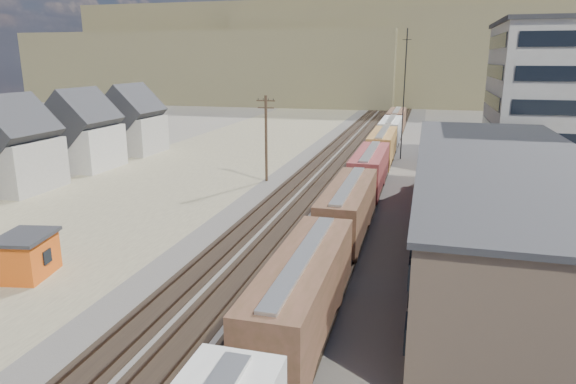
% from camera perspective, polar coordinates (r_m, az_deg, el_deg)
% --- Properties ---
extents(ballast_bed, '(18.00, 200.00, 0.06)m').
position_cam_1_polar(ballast_bed, '(66.30, 6.73, 2.32)').
color(ballast_bed, '#4C4742').
rests_on(ballast_bed, ground).
extents(dirt_yard, '(24.00, 180.00, 0.03)m').
position_cam_1_polar(dirt_yard, '(63.10, -12.96, 1.40)').
color(dirt_yard, '#786D52').
rests_on(dirt_yard, ground).
extents(asphalt_lot, '(26.00, 120.00, 0.04)m').
position_cam_1_polar(asphalt_lot, '(52.69, 28.50, -2.63)').
color(asphalt_lot, '#232326').
rests_on(asphalt_lot, ground).
extents(rail_tracks, '(11.40, 200.00, 0.24)m').
position_cam_1_polar(rail_tracks, '(66.36, 6.26, 2.42)').
color(rail_tracks, black).
rests_on(rail_tracks, ground).
extents(freight_train, '(3.00, 119.74, 4.46)m').
position_cam_1_polar(freight_train, '(47.37, 8.06, 0.74)').
color(freight_train, black).
rests_on(freight_train, ground).
extents(warehouse, '(12.40, 40.40, 7.25)m').
position_cam_1_polar(warehouse, '(40.92, 22.64, -1.23)').
color(warehouse, tan).
rests_on(warehouse, ground).
extents(utility_pole_north, '(2.20, 0.32, 10.00)m').
position_cam_1_polar(utility_pole_north, '(59.52, -2.44, 6.17)').
color(utility_pole_north, '#382619').
rests_on(utility_pole_north, ground).
extents(radio_mast, '(1.20, 0.16, 18.00)m').
position_cam_1_polar(radio_mast, '(74.38, 12.75, 10.48)').
color(radio_mast, black).
rests_on(radio_mast, ground).
extents(hills_north, '(265.00, 80.00, 32.00)m').
position_cam_1_polar(hills_north, '(182.30, 12.59, 14.31)').
color(hills_north, brown).
rests_on(hills_north, ground).
extents(maintenance_shed, '(3.75, 4.47, 2.91)m').
position_cam_1_polar(maintenance_shed, '(38.08, -27.02, -6.29)').
color(maintenance_shed, '#DD5614').
rests_on(maintenance_shed, ground).
extents(parked_car_blue, '(4.10, 5.58, 1.41)m').
position_cam_1_polar(parked_car_blue, '(67.56, 26.64, 1.67)').
color(parked_car_blue, navy).
rests_on(parked_car_blue, ground).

